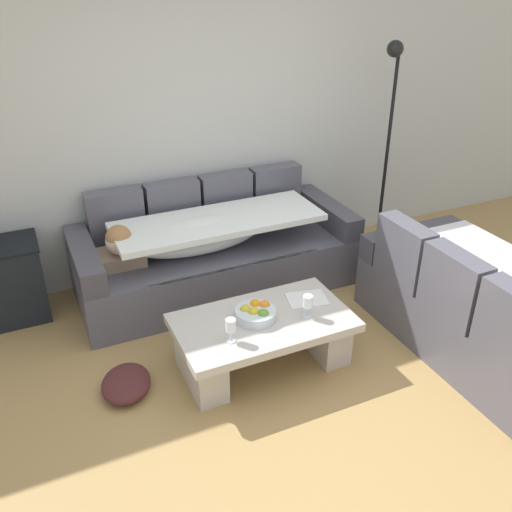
{
  "coord_description": "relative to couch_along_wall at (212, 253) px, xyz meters",
  "views": [
    {
      "loc": [
        -1.56,
        -2.29,
        2.51
      ],
      "look_at": [
        -0.03,
        1.05,
        0.55
      ],
      "focal_mm": 38.59,
      "sensor_mm": 36.0,
      "label": 1
    }
  ],
  "objects": [
    {
      "name": "back_wall",
      "position": [
        0.18,
        0.53,
        1.02
      ],
      "size": [
        9.0,
        0.1,
        2.7
      ],
      "primitive_type": "cube",
      "color": "#BBBEB9",
      "rests_on": "ground_plane"
    },
    {
      "name": "wine_glass_near_right",
      "position": [
        0.23,
        -1.23,
        0.16
      ],
      "size": [
        0.07,
        0.07,
        0.17
      ],
      "color": "silver",
      "rests_on": "coffee_table"
    },
    {
      "name": "fruit_bowl",
      "position": [
        -0.09,
        -1.1,
        0.09
      ],
      "size": [
        0.28,
        0.28,
        0.1
      ],
      "color": "silver",
      "rests_on": "coffee_table"
    },
    {
      "name": "coffee_table",
      "position": [
        -0.05,
        -1.13,
        -0.09
      ],
      "size": [
        1.2,
        0.68,
        0.38
      ],
      "color": "beige",
      "rests_on": "ground_plane"
    },
    {
      "name": "open_magazine",
      "position": [
        0.34,
        -1.04,
        0.05
      ],
      "size": [
        0.32,
        0.27,
        0.01
      ],
      "primitive_type": "cube",
      "rotation": [
        0.0,
        0.0,
        -0.22
      ],
      "color": "white",
      "rests_on": "coffee_table"
    },
    {
      "name": "crumpled_garment",
      "position": [
        -0.99,
        -1.01,
        -0.27
      ],
      "size": [
        0.43,
        0.48,
        0.12
      ],
      "primitive_type": "ellipsoid",
      "rotation": [
        0.0,
        0.0,
        1.25
      ],
      "color": "#4C2323",
      "rests_on": "ground_plane"
    },
    {
      "name": "floor_lamp",
      "position": [
        1.75,
        0.05,
        0.79
      ],
      "size": [
        0.33,
        0.31,
        1.95
      ],
      "color": "black",
      "rests_on": "ground_plane"
    },
    {
      "name": "couch_along_wall",
      "position": [
        0.0,
        0.0,
        0.0
      ],
      "size": [
        2.32,
        0.92,
        0.88
      ],
      "color": "#54525E",
      "rests_on": "ground_plane"
    },
    {
      "name": "wine_glass_near_left",
      "position": [
        -0.34,
        -1.27,
        0.16
      ],
      "size": [
        0.07,
        0.07,
        0.17
      ],
      "color": "silver",
      "rests_on": "coffee_table"
    },
    {
      "name": "ground_plane",
      "position": [
        0.18,
        -1.62,
        -0.33
      ],
      "size": [
        14.0,
        14.0,
        0.0
      ],
      "primitive_type": "plane",
      "color": "#AC874E"
    },
    {
      "name": "couch_near_window",
      "position": [
        1.44,
        -1.67,
        0.0
      ],
      "size": [
        0.92,
        1.9,
        0.88
      ],
      "rotation": [
        0.0,
        0.0,
        1.57
      ],
      "color": "#54525E",
      "rests_on": "ground_plane"
    }
  ]
}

